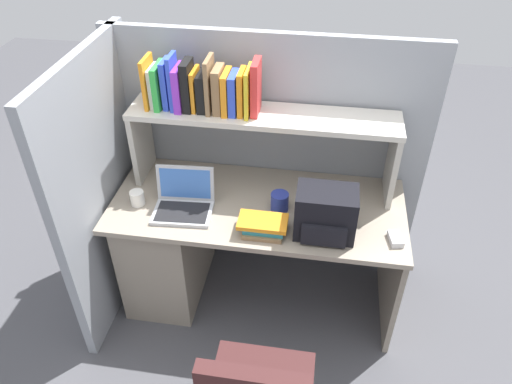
{
  "coord_description": "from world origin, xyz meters",
  "views": [
    {
      "loc": [
        0.32,
        -2.06,
        2.41
      ],
      "look_at": [
        0.0,
        -0.05,
        0.85
      ],
      "focal_mm": 34.39,
      "sensor_mm": 36.0,
      "label": 1
    }
  ],
  "objects_px": {
    "backpack": "(326,214)",
    "paper_cup": "(137,198)",
    "laptop": "(184,201)",
    "snack_canister": "(280,202)",
    "computer_mouse": "(396,239)"
  },
  "relations": [
    {
      "from": "backpack",
      "to": "laptop",
      "type": "bearing_deg",
      "value": 174.45
    },
    {
      "from": "backpack",
      "to": "snack_canister",
      "type": "height_order",
      "value": "backpack"
    },
    {
      "from": "computer_mouse",
      "to": "paper_cup",
      "type": "relative_size",
      "value": 1.28
    },
    {
      "from": "computer_mouse",
      "to": "snack_canister",
      "type": "distance_m",
      "value": 0.62
    },
    {
      "from": "backpack",
      "to": "snack_canister",
      "type": "bearing_deg",
      "value": 148.42
    },
    {
      "from": "paper_cup",
      "to": "snack_canister",
      "type": "height_order",
      "value": "snack_canister"
    },
    {
      "from": "laptop",
      "to": "backpack",
      "type": "bearing_deg",
      "value": -5.55
    },
    {
      "from": "computer_mouse",
      "to": "paper_cup",
      "type": "xyz_separation_m",
      "value": [
        -1.37,
        0.09,
        0.02
      ]
    },
    {
      "from": "computer_mouse",
      "to": "snack_canister",
      "type": "relative_size",
      "value": 1.02
    },
    {
      "from": "snack_canister",
      "to": "backpack",
      "type": "bearing_deg",
      "value": -31.58
    },
    {
      "from": "computer_mouse",
      "to": "paper_cup",
      "type": "bearing_deg",
      "value": 165.09
    },
    {
      "from": "snack_canister",
      "to": "paper_cup",
      "type": "bearing_deg",
      "value": -174.48
    },
    {
      "from": "backpack",
      "to": "paper_cup",
      "type": "relative_size",
      "value": 3.69
    },
    {
      "from": "laptop",
      "to": "snack_canister",
      "type": "bearing_deg",
      "value": 8.66
    },
    {
      "from": "laptop",
      "to": "snack_canister",
      "type": "relative_size",
      "value": 3.21
    }
  ]
}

